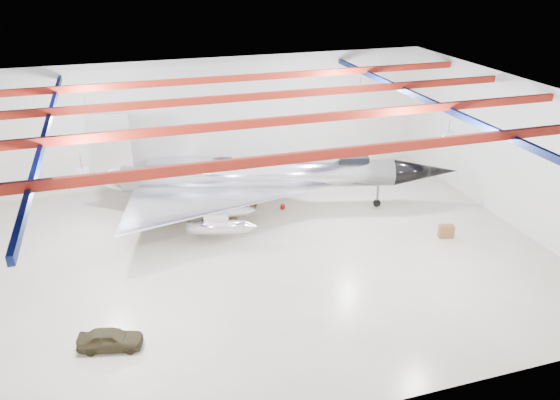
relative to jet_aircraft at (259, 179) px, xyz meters
name	(u,v)px	position (x,y,z in m)	size (l,w,h in m)	color
floor	(256,255)	(-2.14, -7.07, -2.69)	(40.00, 40.00, 0.00)	#B9AF93
wall_back	(212,120)	(-2.14, 7.93, 2.81)	(40.00, 40.00, 0.00)	silver
wall_right	(512,152)	(17.86, -7.07, 2.81)	(30.00, 30.00, 0.00)	silver
ceiling	(253,99)	(-2.14, -7.07, 8.31)	(40.00, 40.00, 0.00)	#0A0F38
ceiling_structure	(253,110)	(-2.14, -7.07, 7.63)	(39.50, 29.50, 1.08)	maroon
jet_aircraft	(259,179)	(0.00, 0.00, 0.00)	(29.70, 20.74, 8.21)	silver
jeep	(110,339)	(-12.03, -14.17, -2.11)	(1.37, 3.40, 1.16)	#38321C
desk	(446,231)	(11.88, -8.67, -2.20)	(1.08, 0.54, 0.99)	brown
toolbox_red	(188,208)	(-5.61, 1.60, -2.55)	(0.42, 0.34, 0.29)	#9F120F
parts_bin	(253,203)	(-0.25, 1.01, -2.48)	(0.61, 0.49, 0.43)	olive
crate_small	(123,220)	(-10.77, 1.03, -2.57)	(0.36, 0.29, 0.25)	#59595B
tool_chest	(283,207)	(1.88, -0.41, -2.52)	(0.39, 0.39, 0.35)	#9F120F
oil_barrel	(233,220)	(-2.52, -1.57, -2.50)	(0.56, 0.45, 0.39)	olive
spares_box	(252,203)	(-0.39, 0.96, -2.49)	(0.45, 0.45, 0.41)	#59595B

